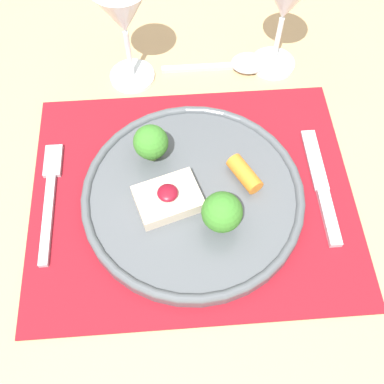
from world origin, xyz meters
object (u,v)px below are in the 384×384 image
(wine_glass_far, at_px, (123,16))
(fork, at_px, (50,192))
(wine_glass_near, at_px, (285,3))
(knife, at_px, (323,192))
(spoon, at_px, (241,64))
(dinner_plate, at_px, (191,194))

(wine_glass_far, bearing_deg, fork, -118.27)
(fork, distance_m, wine_glass_far, 0.26)
(wine_glass_far, bearing_deg, wine_glass_near, 2.74)
(fork, bearing_deg, knife, -1.49)
(spoon, height_order, wine_glass_near, wine_glass_near)
(fork, height_order, wine_glass_far, wine_glass_far)
(fork, distance_m, wine_glass_near, 0.42)
(dinner_plate, relative_size, spoon, 1.75)
(wine_glass_near, height_order, wine_glass_far, wine_glass_near)
(dinner_plate, bearing_deg, wine_glass_near, 58.21)
(spoon, bearing_deg, fork, -138.52)
(knife, height_order, wine_glass_near, wine_glass_near)
(dinner_plate, distance_m, fork, 0.19)
(dinner_plate, distance_m, spoon, 0.26)
(dinner_plate, height_order, knife, dinner_plate)
(spoon, height_order, wine_glass_far, wine_glass_far)
(fork, bearing_deg, wine_glass_near, 35.51)
(knife, xyz_separation_m, wine_glass_far, (-0.26, 0.24, 0.11))
(dinner_plate, distance_m, wine_glass_near, 0.30)
(fork, relative_size, wine_glass_far, 1.13)
(dinner_plate, relative_size, wine_glass_near, 1.82)
(dinner_plate, bearing_deg, knife, -1.28)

